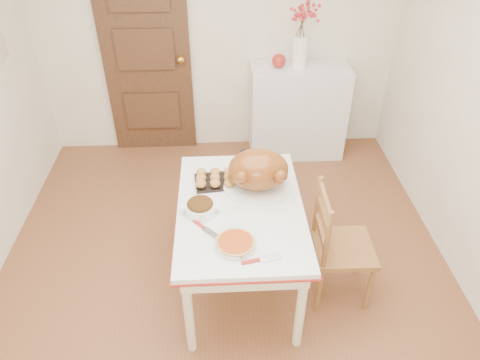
{
  "coord_description": "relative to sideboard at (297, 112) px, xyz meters",
  "views": [
    {
      "loc": [
        -0.01,
        -2.26,
        2.63
      ],
      "look_at": [
        0.11,
        0.04,
        0.92
      ],
      "focal_mm": 33.39,
      "sensor_mm": 36.0,
      "label": 1
    }
  ],
  "objects": [
    {
      "name": "floor",
      "position": [
        -0.79,
        -1.78,
        -0.48
      ],
      "size": [
        3.5,
        4.0,
        0.0
      ],
      "primitive_type": "cube",
      "color": "brown",
      "rests_on": "ground"
    },
    {
      "name": "wall_back",
      "position": [
        -0.79,
        0.22,
        0.77
      ],
      "size": [
        3.5,
        0.0,
        2.5
      ],
      "primitive_type": "cube",
      "color": "#EDE7CC",
      "rests_on": "ground"
    },
    {
      "name": "door_back",
      "position": [
        -1.49,
        0.19,
        0.55
      ],
      "size": [
        0.85,
        0.06,
        2.06
      ],
      "primitive_type": "cube",
      "color": "#391C11",
      "rests_on": "ground"
    },
    {
      "name": "sideboard",
      "position": [
        0.0,
        0.0,
        0.0
      ],
      "size": [
        0.95,
        0.42,
        0.95
      ],
      "primitive_type": "cube",
      "color": "silver",
      "rests_on": "floor"
    },
    {
      "name": "kitchen_table",
      "position": [
        -0.68,
        -1.79,
        -0.11
      ],
      "size": [
        0.85,
        1.24,
        0.74
      ],
      "primitive_type": null,
      "color": "silver",
      "rests_on": "floor"
    },
    {
      "name": "chair_oak",
      "position": [
        0.02,
        -1.9,
        -0.02
      ],
      "size": [
        0.41,
        0.41,
        0.91
      ],
      "primitive_type": null,
      "rotation": [
        0.0,
        0.0,
        1.55
      ],
      "color": "brown",
      "rests_on": "floor"
    },
    {
      "name": "berry_vase",
      "position": [
        -0.03,
        0.0,
        0.79
      ],
      "size": [
        0.32,
        0.32,
        0.62
      ],
      "primitive_type": null,
      "color": "white",
      "rests_on": "sideboard"
    },
    {
      "name": "apple",
      "position": [
        -0.22,
        0.0,
        0.54
      ],
      "size": [
        0.13,
        0.13,
        0.13
      ],
      "primitive_type": "sphere",
      "color": "maroon",
      "rests_on": "sideboard"
    },
    {
      "name": "turkey_platter",
      "position": [
        -0.55,
        -1.61,
        0.41
      ],
      "size": [
        0.52,
        0.44,
        0.3
      ],
      "primitive_type": null,
      "rotation": [
        0.0,
        0.0,
        -0.14
      ],
      "color": "brown",
      "rests_on": "kitchen_table"
    },
    {
      "name": "pumpkin_pie",
      "position": [
        -0.73,
        -2.15,
        0.29
      ],
      "size": [
        0.27,
        0.27,
        0.05
      ],
      "primitive_type": "cylinder",
      "rotation": [
        0.0,
        0.0,
        0.13
      ],
      "color": "#AD3D0F",
      "rests_on": "kitchen_table"
    },
    {
      "name": "stuffing_dish",
      "position": [
        -0.94,
        -1.84,
        0.31
      ],
      "size": [
        0.29,
        0.26,
        0.1
      ],
      "primitive_type": null,
      "rotation": [
        0.0,
        0.0,
        0.27
      ],
      "color": "#4F2C0E",
      "rests_on": "kitchen_table"
    },
    {
      "name": "rolls_tray",
      "position": [
        -0.84,
        -1.52,
        0.3
      ],
      "size": [
        0.3,
        0.25,
        0.07
      ],
      "primitive_type": null,
      "rotation": [
        0.0,
        0.0,
        0.11
      ],
      "color": "#BF8938",
      "rests_on": "kitchen_table"
    },
    {
      "name": "pie_server",
      "position": [
        -0.59,
        -2.27,
        0.27
      ],
      "size": [
        0.24,
        0.11,
        0.01
      ],
      "primitive_type": null,
      "rotation": [
        0.0,
        0.0,
        0.21
      ],
      "color": "silver",
      "rests_on": "kitchen_table"
    },
    {
      "name": "carving_knife",
      "position": [
        -0.89,
        -2.02,
        0.27
      ],
      "size": [
        0.23,
        0.24,
        0.01
      ],
      "primitive_type": null,
      "rotation": [
        0.0,
        0.0,
        -0.82
      ],
      "color": "silver",
      "rests_on": "kitchen_table"
    },
    {
      "name": "drinking_glass",
      "position": [
        -0.62,
        -1.3,
        0.32
      ],
      "size": [
        0.08,
        0.08,
        0.11
      ],
      "primitive_type": "cylinder",
      "rotation": [
        0.0,
        0.0,
        -0.36
      ],
      "color": "white",
      "rests_on": "kitchen_table"
    },
    {
      "name": "shaker_pair",
      "position": [
        -0.43,
        -1.28,
        0.3
      ],
      "size": [
        0.09,
        0.05,
        0.08
      ],
      "primitive_type": null,
      "rotation": [
        0.0,
        0.0,
        -0.24
      ],
      "color": "white",
      "rests_on": "kitchen_table"
    }
  ]
}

